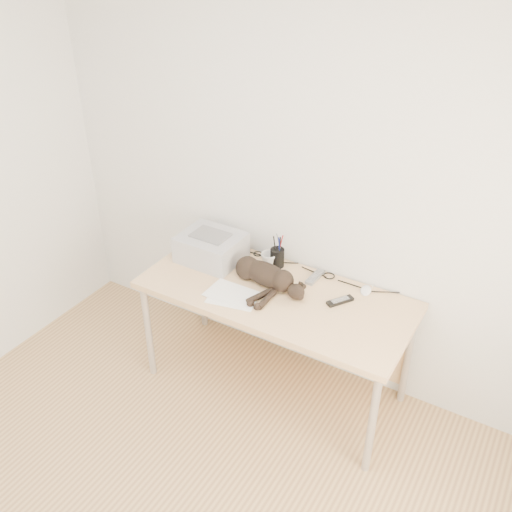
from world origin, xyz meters
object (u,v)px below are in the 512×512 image
Objects in this scene: cat at (263,275)px; mug at (269,260)px; printer at (211,247)px; desk at (282,303)px; mouse at (366,289)px; pen_cup at (277,257)px.

cat is 6.46× the size of mug.
cat is (0.42, -0.08, -0.02)m from printer.
desk is at bearing 32.22° from cat.
cat is at bearing -10.19° from printer.
printer is at bearing 178.12° from mouse.
mouse is (0.98, 0.17, -0.07)m from printer.
mouse is (0.62, 0.05, -0.03)m from mug.
mug is at bearing 17.25° from printer.
pen_cup is at bearing 37.25° from mug.
printer reaches higher than mouse.
pen_cup reaches higher than mug.
pen_cup is at bearing 19.66° from printer.
printer is 0.43m from cat.
printer is 0.59× the size of cat.
printer is 1.70× the size of pen_cup.
pen_cup is (0.40, 0.14, -0.02)m from printer.
pen_cup is (-0.13, 0.17, 0.20)m from desk.
cat is at bearing -70.43° from mug.
mug is at bearing 117.75° from cat.
pen_cup is 0.58m from mouse.
cat reaches higher than desk.
mug is 0.05m from pen_cup.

